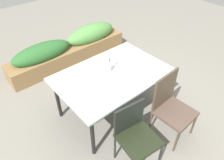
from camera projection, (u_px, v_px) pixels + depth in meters
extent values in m
plane|color=gray|center=(118.00, 109.00, 3.60)|extent=(12.00, 12.00, 0.00)
cube|color=#B2C6C1|center=(112.00, 75.00, 3.12)|extent=(1.64, 1.11, 0.03)
cube|color=black|center=(112.00, 76.00, 3.13)|extent=(1.60, 1.08, 0.02)
cylinder|color=black|center=(93.00, 137.00, 2.73)|extent=(0.05, 0.05, 0.74)
cylinder|color=black|center=(163.00, 89.00, 3.45)|extent=(0.05, 0.05, 0.74)
cylinder|color=black|center=(58.00, 99.00, 3.26)|extent=(0.05, 0.05, 0.74)
cylinder|color=black|center=(125.00, 65.00, 3.99)|extent=(0.05, 0.05, 0.74)
cube|color=black|center=(139.00, 140.00, 2.55)|extent=(0.50, 0.50, 0.04)
cube|color=black|center=(129.00, 117.00, 2.56)|extent=(0.43, 0.09, 0.41)
cylinder|color=black|center=(160.00, 156.00, 2.66)|extent=(0.03, 0.03, 0.48)
cylinder|color=black|center=(140.00, 133.00, 2.93)|extent=(0.03, 0.03, 0.48)
cylinder|color=black|center=(115.00, 147.00, 2.76)|extent=(0.03, 0.03, 0.48)
cube|color=brown|center=(175.00, 113.00, 2.96)|extent=(0.50, 0.50, 0.04)
cube|color=#4C3D2D|center=(165.00, 90.00, 2.91)|extent=(0.46, 0.05, 0.54)
cylinder|color=#4C3D2D|center=(194.00, 124.00, 3.09)|extent=(0.03, 0.03, 0.43)
cylinder|color=#4C3D2D|center=(176.00, 142.00, 2.85)|extent=(0.03, 0.03, 0.43)
cylinder|color=#4C3D2D|center=(169.00, 107.00, 3.34)|extent=(0.03, 0.03, 0.43)
cylinder|color=#4C3D2D|center=(150.00, 122.00, 3.11)|extent=(0.03, 0.03, 0.43)
cylinder|color=silver|center=(109.00, 67.00, 3.11)|extent=(0.06, 0.06, 0.15)
cylinder|color=#2D662D|center=(110.00, 60.00, 3.04)|extent=(0.01, 0.01, 0.17)
sphere|color=white|center=(110.00, 55.00, 2.99)|extent=(0.03, 0.03, 0.03)
cylinder|color=#2D662D|center=(109.00, 59.00, 3.04)|extent=(0.01, 0.01, 0.18)
sphere|color=pink|center=(109.00, 54.00, 2.98)|extent=(0.03, 0.03, 0.03)
cylinder|color=#2D662D|center=(109.00, 61.00, 3.05)|extent=(0.01, 0.01, 0.14)
sphere|color=pink|center=(109.00, 57.00, 3.01)|extent=(0.04, 0.04, 0.04)
cube|color=olive|center=(70.00, 54.00, 4.62)|extent=(2.66, 0.49, 0.36)
ellipsoid|color=#2D662D|center=(42.00, 53.00, 4.14)|extent=(1.20, 0.44, 0.36)
ellipsoid|color=#569347|center=(91.00, 33.00, 4.74)|extent=(1.20, 0.44, 0.40)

